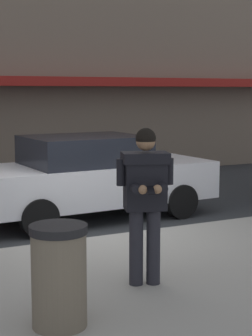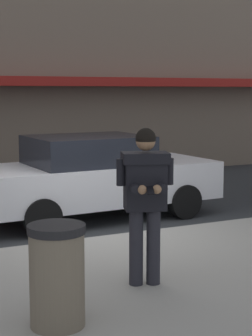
# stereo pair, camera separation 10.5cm
# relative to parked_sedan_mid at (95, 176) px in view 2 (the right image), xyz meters

# --- Properties ---
(ground_plane) EXTENTS (80.00, 80.00, 0.00)m
(ground_plane) POSITION_rel_parked_sedan_mid_xyz_m (-0.62, -1.57, -0.79)
(ground_plane) COLOR #2B2D30
(curb_paint_line) EXTENTS (28.00, 0.12, 0.01)m
(curb_paint_line) POSITION_rel_parked_sedan_mid_xyz_m (0.38, -1.52, -0.79)
(curb_paint_line) COLOR silver
(curb_paint_line) RESTS_ON ground
(parked_sedan_mid) EXTENTS (4.58, 2.10, 1.54)m
(parked_sedan_mid) POSITION_rel_parked_sedan_mid_xyz_m (0.00, 0.00, 0.00)
(parked_sedan_mid) COLOR silver
(parked_sedan_mid) RESTS_ON ground
(man_texting_on_phone) EXTENTS (0.62, 0.64, 1.81)m
(man_texting_on_phone) POSITION_rel_parked_sedan_mid_xyz_m (-1.05, -4.00, 0.46)
(man_texting_on_phone) COLOR #23232B
(man_texting_on_phone) RESTS_ON sidewalk
(trash_bin) EXTENTS (0.55, 0.55, 0.98)m
(trash_bin) POSITION_rel_parked_sedan_mid_xyz_m (-2.33, -4.65, -0.16)
(trash_bin) COLOR #665B4C
(trash_bin) RESTS_ON sidewalk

